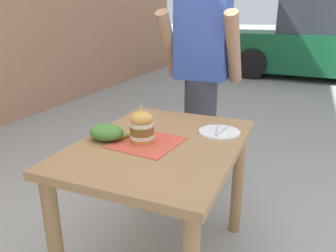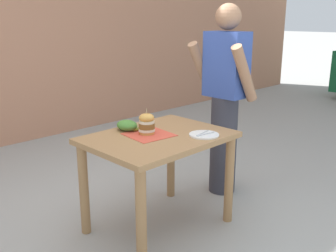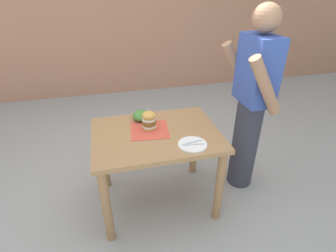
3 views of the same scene
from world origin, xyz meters
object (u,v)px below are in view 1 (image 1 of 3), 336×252
object	(u,v)px
side_salad	(107,132)
parked_car_near_curb	(326,44)
pickle_spear	(126,135)
diner_across_table	(201,81)
patio_table	(160,166)
sandwich	(142,127)
side_plate_with_forks	(219,132)

from	to	relation	value
side_salad	parked_car_near_curb	size ratio (longest dim) A/B	0.04
pickle_spear	parked_car_near_curb	size ratio (longest dim) A/B	0.02
diner_across_table	patio_table	bearing A→B (deg)	-85.82
patio_table	pickle_spear	xyz separation A→B (m)	(-0.18, -0.03, 0.15)
sandwich	side_salad	world-z (taller)	sandwich
patio_table	sandwich	xyz separation A→B (m)	(-0.08, -0.04, 0.21)
side_plate_with_forks	pickle_spear	bearing A→B (deg)	-148.64
sandwich	side_plate_with_forks	xyz separation A→B (m)	(0.32, 0.27, -0.07)
patio_table	side_salad	distance (m)	0.32
pickle_spear	parked_car_near_curb	distance (m)	6.64
pickle_spear	side_salad	size ratio (longest dim) A/B	0.52
pickle_spear	diner_across_table	world-z (taller)	diner_across_table
patio_table	parked_car_near_curb	size ratio (longest dim) A/B	0.24
side_plate_with_forks	diner_across_table	xyz separation A→B (m)	(-0.31, 0.64, 0.14)
pickle_spear	diner_across_table	distance (m)	0.91
sandwich	side_salad	xyz separation A→B (m)	(-0.18, -0.04, -0.04)
diner_across_table	parked_car_near_curb	distance (m)	5.74
side_plate_with_forks	parked_car_near_curb	distance (m)	6.33
patio_table	pickle_spear	world-z (taller)	pickle_spear
parked_car_near_curb	side_plate_with_forks	bearing A→B (deg)	-96.42
patio_table	sandwich	size ratio (longest dim) A/B	5.40
pickle_spear	diner_across_table	xyz separation A→B (m)	(0.12, 0.90, 0.13)
sandwich	diner_across_table	distance (m)	0.91
patio_table	side_plate_with_forks	world-z (taller)	side_plate_with_forks
patio_table	parked_car_near_curb	bearing A→B (deg)	81.71
patio_table	side_plate_with_forks	size ratio (longest dim) A/B	4.67
sandwich	parked_car_near_curb	distance (m)	6.64
patio_table	sandwich	bearing A→B (deg)	-152.62
side_salad	parked_car_near_curb	xyz separation A→B (m)	(1.21, 6.60, -0.06)
pickle_spear	side_plate_with_forks	world-z (taller)	pickle_spear
patio_table	diner_across_table	size ratio (longest dim) A/B	0.61
sandwich	side_salad	size ratio (longest dim) A/B	1.06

